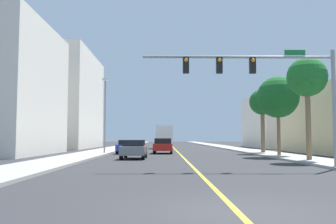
{
  "coord_description": "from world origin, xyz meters",
  "views": [
    {
      "loc": [
        -1.62,
        -8.05,
        1.62
      ],
      "look_at": [
        -1.33,
        14.97,
        3.28
      ],
      "focal_mm": 38.04,
      "sensor_mm": 36.0,
      "label": 1
    }
  ],
  "objects": [
    {
      "name": "street_lamp",
      "position": [
        -7.41,
        27.0,
        4.24
      ],
      "size": [
        0.56,
        0.28,
        7.34
      ],
      "color": "gray",
      "rests_on": "sidewalk_left"
    },
    {
      "name": "building_left_far",
      "position": [
        -18.83,
        48.28,
        7.4
      ],
      "size": [
        12.09,
        18.83,
        14.8
      ],
      "primitive_type": "cube",
      "color": "silver",
      "rests_on": "ground"
    },
    {
      "name": "car_gray",
      "position": [
        -3.88,
        19.44,
        0.75
      ],
      "size": [
        1.87,
        3.93,
        1.45
      ],
      "rotation": [
        0.0,
        0.0,
        -0.01
      ],
      "color": "slate",
      "rests_on": "ground"
    },
    {
      "name": "lane_marking_center",
      "position": [
        0.0,
        42.0,
        0.0
      ],
      "size": [
        0.16,
        144.0,
        0.01
      ],
      "primitive_type": "cube",
      "color": "yellow",
      "rests_on": "ground"
    },
    {
      "name": "sidewalk_right",
      "position": [
        8.62,
        42.0,
        0.07
      ],
      "size": [
        3.42,
        168.0,
        0.15
      ],
      "primitive_type": "cube",
      "color": "#9E9B93",
      "rests_on": "ground"
    },
    {
      "name": "ground",
      "position": [
        0.0,
        42.0,
        0.0
      ],
      "size": [
        192.0,
        192.0,
        0.0
      ],
      "primitive_type": "plane",
      "color": "#2D2D30"
    },
    {
      "name": "palm_near",
      "position": [
        8.18,
        15.85,
        5.66
      ],
      "size": [
        2.7,
        2.7,
        6.96
      ],
      "color": "brown",
      "rests_on": "sidewalk_right"
    },
    {
      "name": "sidewalk_left",
      "position": [
        -8.62,
        42.0,
        0.07
      ],
      "size": [
        3.42,
        168.0,
        0.15
      ],
      "primitive_type": "cube",
      "color": "#9E9B93",
      "rests_on": "ground"
    },
    {
      "name": "traffic_signal_mast",
      "position": [
        3.86,
        10.33,
        4.75
      ],
      "size": [
        10.11,
        0.36,
        6.09
      ],
      "color": "gray",
      "rests_on": "sidewalk_right"
    },
    {
      "name": "building_right_far",
      "position": [
        19.85,
        49.36,
        4.3
      ],
      "size": [
        14.13,
        15.87,
        8.59
      ],
      "primitive_type": "cube",
      "color": "silver",
      "rests_on": "ground"
    },
    {
      "name": "palm_mid",
      "position": [
        8.12,
        21.88,
        5.04
      ],
      "size": [
        3.53,
        3.53,
        6.68
      ],
      "color": "brown",
      "rests_on": "sidewalk_right"
    },
    {
      "name": "palm_far",
      "position": [
        8.46,
        27.92,
        5.14
      ],
      "size": [
        2.61,
        2.61,
        6.42
      ],
      "color": "brown",
      "rests_on": "sidewalk_right"
    },
    {
      "name": "car_blue",
      "position": [
        -5.21,
        28.3,
        0.73
      ],
      "size": [
        2.08,
        4.34,
        1.39
      ],
      "rotation": [
        0.0,
        0.0,
        3.11
      ],
      "color": "#1E389E",
      "rests_on": "ground"
    },
    {
      "name": "delivery_truck",
      "position": [
        -1.51,
        45.88,
        1.76
      ],
      "size": [
        2.47,
        7.66,
        3.35
      ],
      "rotation": [
        0.0,
        0.0,
        -0.01
      ],
      "color": "#194799",
      "rests_on": "ground"
    },
    {
      "name": "car_red",
      "position": [
        -1.68,
        28.69,
        0.79
      ],
      "size": [
        2.0,
        4.29,
        1.55
      ],
      "rotation": [
        0.0,
        0.0,
        -0.02
      ],
      "color": "red",
      "rests_on": "ground"
    }
  ]
}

